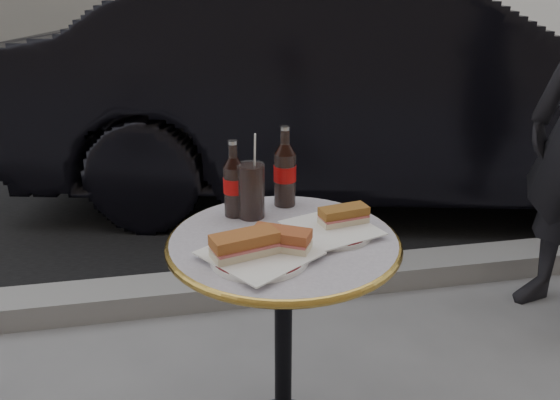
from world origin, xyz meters
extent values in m
cube|color=black|center=(0.00, 5.00, 0.00)|extent=(40.00, 8.00, 0.00)
cube|color=gray|center=(0.00, 0.90, 0.05)|extent=(40.00, 0.20, 0.12)
cylinder|color=white|center=(-0.08, -0.10, 0.74)|extent=(0.32, 0.32, 0.01)
cylinder|color=silver|center=(0.13, 0.01, 0.74)|extent=(0.26, 0.26, 0.01)
cube|color=#A15829|center=(-0.12, -0.11, 0.77)|extent=(0.17, 0.12, 0.06)
cube|color=#9F4B28|center=(-0.02, -0.09, 0.77)|extent=(0.16, 0.13, 0.05)
cube|color=brown|center=(0.17, 0.03, 0.77)|extent=(0.14, 0.09, 0.05)
cylinder|color=black|center=(-0.06, 0.15, 0.81)|extent=(0.10, 0.10, 0.16)
imported|color=black|center=(0.99, 2.07, 0.72)|extent=(2.50, 4.64, 1.45)
camera|label=1|loc=(-0.25, -1.27, 1.36)|focal=35.00mm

